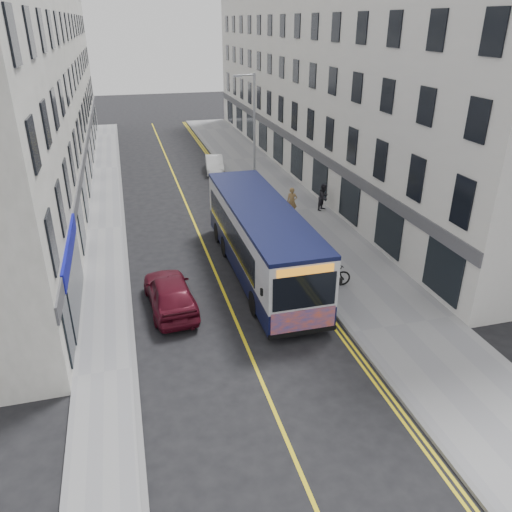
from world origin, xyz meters
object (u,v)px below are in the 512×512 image
streetlamp (253,136)px  car_maroon (170,293)px  car_white (214,164)px  city_bus (261,237)px  pedestrian_far (324,197)px  pedestrian_near (292,202)px  bicycle (328,275)px

streetlamp → car_maroon: size_ratio=1.83×
car_white → car_maroon: size_ratio=0.85×
car_white → city_bus: bearing=-86.6°
city_bus → car_maroon: (-4.40, -2.09, -1.08)m
streetlamp → pedestrian_far: size_ratio=4.89×
pedestrian_near → car_white: 11.32m
streetlamp → pedestrian_far: streetlamp is taller
bicycle → pedestrian_far: pedestrian_far is taller
pedestrian_far → car_white: 11.62m
streetlamp → pedestrian_far: 5.68m
city_bus → pedestrian_far: 9.27m
pedestrian_near → pedestrian_far: 2.24m
car_maroon → pedestrian_near: bearing=-137.3°
pedestrian_far → car_white: size_ratio=0.44×
bicycle → pedestrian_far: 9.89m
city_bus → pedestrian_near: bearing=60.3°
city_bus → bicycle: 3.48m
streetlamp → city_bus: (-2.13, -9.43, -2.56)m
pedestrian_far → car_maroon: (-10.36, -9.14, -0.19)m
city_bus → pedestrian_far: size_ratio=7.03×
bicycle → city_bus: bearing=54.2°
streetlamp → pedestrian_near: 4.72m
streetlamp → car_maroon: bearing=-119.5°
pedestrian_far → pedestrian_near: bearing=153.4°
bicycle → pedestrian_near: size_ratio=1.20×
car_maroon → streetlamp: bearing=-123.7°
bicycle → car_maroon: bearing=95.3°
pedestrian_far → car_white: bearing=76.7°
pedestrian_near → car_maroon: 11.94m
streetlamp → city_bus: size_ratio=0.70×
car_maroon → car_white: bearing=-109.9°
streetlamp → bicycle: (0.31, -11.63, -3.72)m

